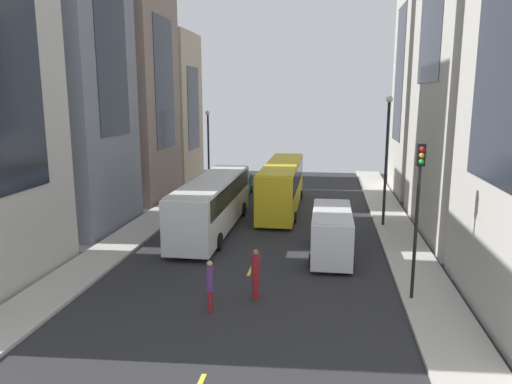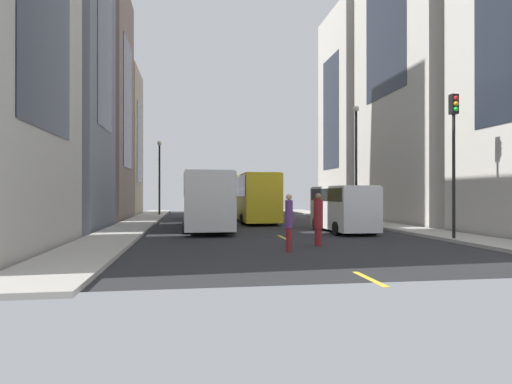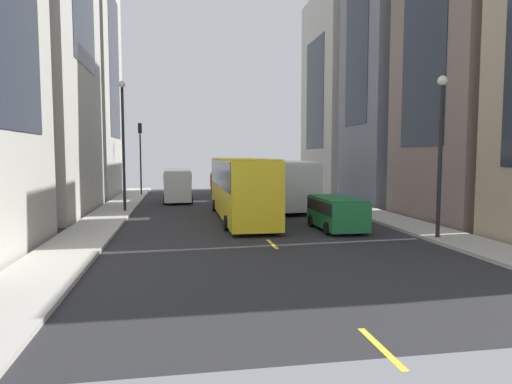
# 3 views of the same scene
# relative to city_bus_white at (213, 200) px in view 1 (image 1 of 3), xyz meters

# --- Properties ---
(ground_plane) EXTENTS (42.85, 42.85, 0.00)m
(ground_plane) POSITION_rel_city_bus_white_xyz_m (3.53, 3.80, -2.01)
(ground_plane) COLOR #28282B
(sidewalk_west) EXTENTS (2.51, 44.00, 0.15)m
(sidewalk_west) POSITION_rel_city_bus_white_xyz_m (-4.64, 3.80, -1.93)
(sidewalk_west) COLOR #B2ADA3
(sidewalk_west) RESTS_ON ground
(sidewalk_east) EXTENTS (2.51, 44.00, 0.15)m
(sidewalk_east) POSITION_rel_city_bus_white_xyz_m (11.70, 3.80, -1.93)
(sidewalk_east) COLOR #B2ADA3
(sidewalk_east) RESTS_ON ground
(lane_stripe_1) EXTENTS (0.16, 2.00, 0.01)m
(lane_stripe_1) POSITION_rel_city_bus_white_xyz_m (3.53, -6.70, -2.00)
(lane_stripe_1) COLOR yellow
(lane_stripe_1) RESTS_ON ground
(lane_stripe_2) EXTENTS (0.16, 2.00, 0.01)m
(lane_stripe_2) POSITION_rel_city_bus_white_xyz_m (3.53, 3.80, -2.00)
(lane_stripe_2) COLOR yellow
(lane_stripe_2) RESTS_ON ground
(lane_stripe_3) EXTENTS (0.16, 2.00, 0.01)m
(lane_stripe_3) POSITION_rel_city_bus_white_xyz_m (3.53, 14.30, -2.00)
(lane_stripe_3) COLOR yellow
(lane_stripe_3) RESTS_ON ground
(lane_stripe_4) EXTENTS (0.16, 2.00, 0.01)m
(lane_stripe_4) POSITION_rel_city_bus_white_xyz_m (3.53, 24.80, -2.00)
(lane_stripe_4) COLOR yellow
(lane_stripe_4) RESTS_ON ground
(building_west_1) EXTENTS (8.11, 7.76, 27.04)m
(building_west_1) POSITION_rel_city_bus_white_xyz_m (-10.11, -0.43, 11.51)
(building_west_1) COLOR slate
(building_west_1) RESTS_ON ground
(building_west_2) EXTENTS (8.93, 8.21, 19.00)m
(building_west_2) POSITION_rel_city_bus_white_xyz_m (-10.52, 9.21, 7.49)
(building_west_2) COLOR #7A665B
(building_west_2) RESTS_ON ground
(building_west_3) EXTENTS (8.85, 7.25, 14.60)m
(building_west_3) POSITION_rel_city_bus_white_xyz_m (-10.48, 17.72, 5.29)
(building_west_3) COLOR tan
(building_west_3) RESTS_ON ground
(building_east_2) EXTENTS (9.04, 8.77, 20.72)m
(building_east_2) POSITION_rel_city_bus_white_xyz_m (17.63, 14.72, 8.35)
(building_east_2) COLOR #B7B2A8
(building_east_2) RESTS_ON ground
(city_bus_white) EXTENTS (2.80, 12.87, 3.35)m
(city_bus_white) POSITION_rel_city_bus_white_xyz_m (0.00, 0.00, 0.00)
(city_bus_white) COLOR silver
(city_bus_white) RESTS_ON ground
(streetcar_yellow) EXTENTS (2.70, 12.63, 3.59)m
(streetcar_yellow) POSITION_rel_city_bus_white_xyz_m (3.84, 6.52, 0.11)
(streetcar_yellow) COLOR yellow
(streetcar_yellow) RESTS_ON ground
(delivery_van_white) EXTENTS (2.25, 5.97, 2.58)m
(delivery_van_white) POSITION_rel_city_bus_white_xyz_m (7.51, -4.24, -0.49)
(delivery_van_white) COLOR white
(delivery_van_white) RESTS_ON ground
(car_green_0) EXTENTS (2.07, 4.21, 1.65)m
(car_green_0) POSITION_rel_city_bus_white_xyz_m (-0.43, 11.27, -1.03)
(car_green_0) COLOR #1E7238
(car_green_0) RESTS_ON ground
(pedestrian_walking_far) EXTENTS (0.28, 0.28, 2.15)m
(pedestrian_walking_far) POSITION_rel_city_bus_white_xyz_m (2.67, -11.82, -0.83)
(pedestrian_walking_far) COLOR maroon
(pedestrian_walking_far) RESTS_ON ground
(pedestrian_crossing_near) EXTENTS (0.39, 0.39, 2.19)m
(pedestrian_crossing_near) POSITION_rel_city_bus_white_xyz_m (4.27, -10.25, -0.86)
(pedestrian_crossing_near) COLOR maroon
(pedestrian_crossing_near) RESTS_ON ground
(traffic_light_near_corner) EXTENTS (0.32, 0.44, 6.53)m
(traffic_light_near_corner) POSITION_rel_city_bus_white_xyz_m (10.85, -9.58, 2.63)
(traffic_light_near_corner) COLOR black
(traffic_light_near_corner) RESTS_ON ground
(streetlamp_near) EXTENTS (0.44, 0.44, 7.07)m
(streetlamp_near) POSITION_rel_city_bus_white_xyz_m (-3.89, 14.71, 2.47)
(streetlamp_near) COLOR black
(streetlamp_near) RESTS_ON ground
(streetlamp_far) EXTENTS (0.44, 0.44, 8.40)m
(streetlamp_far) POSITION_rel_city_bus_white_xyz_m (10.95, 2.39, 3.18)
(streetlamp_far) COLOR black
(streetlamp_far) RESTS_ON ground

